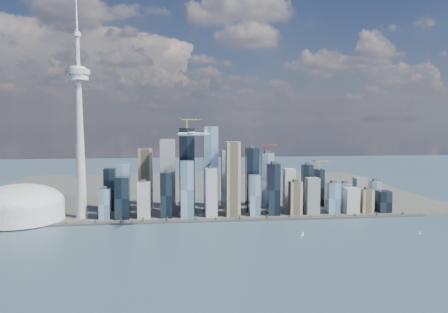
{
  "coord_description": "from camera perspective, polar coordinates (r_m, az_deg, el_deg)",
  "views": [
    {
      "loc": [
        -74.4,
        -771.52,
        243.17
      ],
      "look_at": [
        43.8,
        260.0,
        154.29
      ],
      "focal_mm": 35.0,
      "sensor_mm": 36.0,
      "label": 1
    }
  ],
  "objects": [
    {
      "name": "sailboat_east",
      "position": [
        1028.55,
        24.21,
        -9.06
      ],
      "size": [
        6.24,
        2.19,
        8.63
      ],
      "rotation": [
        0.0,
        0.0,
        0.1
      ],
      "color": "white",
      "rests_on": "ground"
    },
    {
      "name": "needle_tower",
      "position": [
        1104.82,
        -18.37,
        4.26
      ],
      "size": [
        56.0,
        56.0,
        550.5
      ],
      "color": "#B0B0AB",
      "rests_on": "land"
    },
    {
      "name": "airplane",
      "position": [
        902.08,
        -4.05,
        3.0
      ],
      "size": [
        70.72,
        62.68,
        17.23
      ],
      "rotation": [
        0.0,
        0.0,
        -0.12
      ],
      "color": "white",
      "rests_on": "ground"
    },
    {
      "name": "ground",
      "position": [
        812.35,
        -1.01,
        -12.53
      ],
      "size": [
        4000.0,
        4000.0,
        0.0
      ],
      "primitive_type": "plane",
      "color": "#36515E",
      "rests_on": "ground"
    },
    {
      "name": "shoreline_trees",
      "position": [
        1050.7,
        -2.33,
        -8.0
      ],
      "size": [
        960.53,
        7.2,
        8.8
      ],
      "color": "#3F2D1E",
      "rests_on": "seawall"
    },
    {
      "name": "seawall",
      "position": [
        1052.23,
        -2.33,
        -8.36
      ],
      "size": [
        1100.0,
        22.0,
        4.0
      ],
      "primitive_type": "cube",
      "color": "#383838",
      "rests_on": "ground"
    },
    {
      "name": "land",
      "position": [
        1493.08,
        -3.61,
        -4.43
      ],
      "size": [
        1400.0,
        900.0,
        3.0
      ],
      "primitive_type": "cube",
      "color": "#4C4C47",
      "rests_on": "ground"
    },
    {
      "name": "skyscraper_cluster",
      "position": [
        1128.98,
        0.35,
        -3.66
      ],
      "size": [
        736.0,
        142.0,
        243.3
      ],
      "color": "black",
      "rests_on": "land"
    },
    {
      "name": "sailboat_west",
      "position": [
        940.41,
        10.23,
        -9.95
      ],
      "size": [
        7.83,
        2.48,
        10.86
      ],
      "rotation": [
        0.0,
        0.0,
        0.06
      ],
      "color": "white",
      "rests_on": "ground"
    },
    {
      "name": "dome_stadium",
      "position": [
        1150.35,
        -25.08,
        -5.77
      ],
      "size": [
        200.0,
        200.0,
        86.0
      ],
      "color": "#BBBBBB",
      "rests_on": "land"
    }
  ]
}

